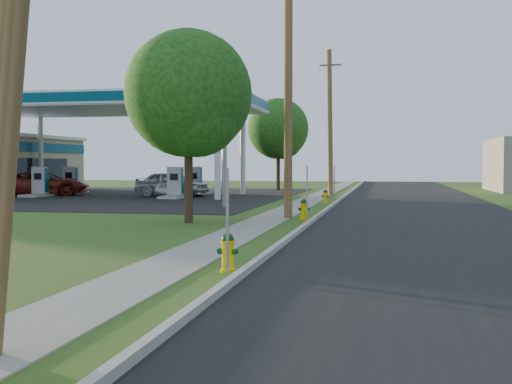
% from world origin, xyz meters
% --- Properties ---
extents(ground_plane, '(140.00, 140.00, 0.00)m').
position_xyz_m(ground_plane, '(0.00, 0.00, 0.00)').
color(ground_plane, '#3D5A24').
rests_on(ground_plane, ground).
extents(road, '(8.00, 120.00, 0.02)m').
position_xyz_m(road, '(4.50, 10.00, 0.01)').
color(road, black).
rests_on(road, ground).
extents(curb, '(0.15, 120.00, 0.15)m').
position_xyz_m(curb, '(0.50, 10.00, 0.07)').
color(curb, '#A7A59A').
rests_on(curb, ground).
extents(sidewalk, '(1.50, 120.00, 0.03)m').
position_xyz_m(sidewalk, '(-1.25, 10.00, 0.01)').
color(sidewalk, gray).
rests_on(sidewalk, ground).
extents(forecourt, '(26.00, 28.00, 0.02)m').
position_xyz_m(forecourt, '(-16.00, 32.00, 0.01)').
color(forecourt, black).
rests_on(forecourt, ground).
extents(utility_pole_mid, '(1.40, 0.32, 9.80)m').
position_xyz_m(utility_pole_mid, '(-0.60, 17.00, 4.95)').
color(utility_pole_mid, brown).
rests_on(utility_pole_mid, ground).
extents(utility_pole_far, '(1.40, 0.32, 9.50)m').
position_xyz_m(utility_pole_far, '(-0.60, 35.00, 4.80)').
color(utility_pole_far, brown).
rests_on(utility_pole_far, ground).
extents(sign_post_near, '(0.05, 0.04, 2.00)m').
position_xyz_m(sign_post_near, '(0.25, 4.20, 1.00)').
color(sign_post_near, gray).
rests_on(sign_post_near, ground).
extents(sign_post_mid, '(0.05, 0.04, 2.00)m').
position_xyz_m(sign_post_mid, '(0.25, 16.00, 1.00)').
color(sign_post_mid, gray).
rests_on(sign_post_mid, ground).
extents(sign_post_far, '(0.05, 0.04, 2.00)m').
position_xyz_m(sign_post_far, '(0.25, 28.20, 1.00)').
color(sign_post_far, gray).
rests_on(sign_post_far, ground).
extents(gas_canopy, '(18.18, 9.18, 6.40)m').
position_xyz_m(gas_canopy, '(-14.00, 32.00, 5.90)').
color(gas_canopy, silver).
rests_on(gas_canopy, ground).
extents(fuel_pump_nw, '(1.20, 3.20, 1.90)m').
position_xyz_m(fuel_pump_nw, '(-18.50, 30.00, 0.72)').
color(fuel_pump_nw, '#A7A59A').
rests_on(fuel_pump_nw, ground).
extents(fuel_pump_ne, '(1.20, 3.20, 1.90)m').
position_xyz_m(fuel_pump_ne, '(-9.50, 30.00, 0.72)').
color(fuel_pump_ne, '#A7A59A').
rests_on(fuel_pump_ne, ground).
extents(fuel_pump_sw, '(1.20, 3.20, 1.90)m').
position_xyz_m(fuel_pump_sw, '(-18.50, 34.00, 0.72)').
color(fuel_pump_sw, '#A7A59A').
rests_on(fuel_pump_sw, ground).
extents(fuel_pump_se, '(1.20, 3.20, 1.90)m').
position_xyz_m(fuel_pump_se, '(-9.50, 34.00, 0.72)').
color(fuel_pump_se, '#A7A59A').
rests_on(fuel_pump_se, ground).
extents(price_pylon, '(0.34, 2.04, 6.85)m').
position_xyz_m(price_pylon, '(-4.50, 22.50, 5.43)').
color(price_pylon, gray).
rests_on(price_pylon, ground).
extents(tree_verge, '(4.46, 4.46, 6.77)m').
position_xyz_m(tree_verge, '(-3.65, 14.44, 4.36)').
color(tree_verge, '#322213').
rests_on(tree_verge, ground).
extents(tree_lot, '(4.77, 4.77, 7.23)m').
position_xyz_m(tree_lot, '(-5.23, 42.64, 4.66)').
color(tree_lot, '#322213').
rests_on(tree_lot, ground).
extents(hydrant_near, '(0.41, 0.37, 0.79)m').
position_xyz_m(hydrant_near, '(0.10, 4.80, 0.39)').
color(hydrant_near, '#FDCE04').
rests_on(hydrant_near, ground).
extents(hydrant_mid, '(0.42, 0.38, 0.82)m').
position_xyz_m(hydrant_mid, '(0.09, 16.38, 0.40)').
color(hydrant_mid, '#FFB800').
rests_on(hydrant_mid, ground).
extents(hydrant_far, '(0.39, 0.35, 0.76)m').
position_xyz_m(hydrant_far, '(-0.07, 26.54, 0.37)').
color(hydrant_far, yellow).
rests_on(hydrant_far, ground).
extents(car_red, '(6.37, 4.48, 1.61)m').
position_xyz_m(car_red, '(-19.00, 31.32, 0.81)').
color(car_red, maroon).
rests_on(car_red, ground).
extents(car_silver, '(4.98, 2.58, 1.62)m').
position_xyz_m(car_silver, '(-10.38, 31.95, 0.81)').
color(car_silver, silver).
rests_on(car_silver, ground).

